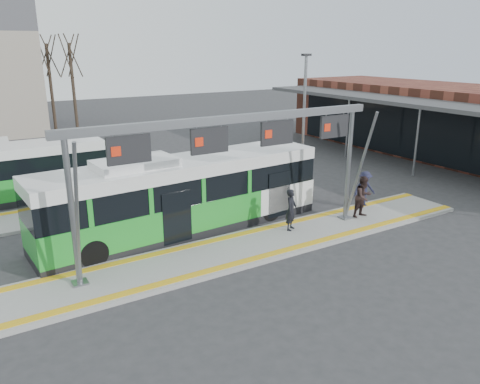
% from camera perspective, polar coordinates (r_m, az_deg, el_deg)
% --- Properties ---
extents(ground, '(120.00, 120.00, 0.00)m').
position_cam_1_polar(ground, '(18.85, 1.02, -6.94)').
color(ground, '#2D2D30').
rests_on(ground, ground).
extents(platform_main, '(22.00, 3.00, 0.15)m').
position_cam_1_polar(platform_main, '(18.82, 1.02, -6.73)').
color(platform_main, gray).
rests_on(platform_main, ground).
extents(platform_second, '(20.00, 3.00, 0.15)m').
position_cam_1_polar(platform_second, '(24.33, -17.36, -1.88)').
color(platform_second, gray).
rests_on(platform_second, ground).
extents(tactile_main, '(22.00, 2.65, 0.02)m').
position_cam_1_polar(tactile_main, '(18.79, 1.02, -6.49)').
color(tactile_main, gold).
rests_on(tactile_main, platform_main).
extents(tactile_second, '(20.00, 0.35, 0.02)m').
position_cam_1_polar(tactile_second, '(25.37, -18.04, -0.96)').
color(tactile_second, gold).
rests_on(tactile_second, platform_second).
extents(gantry, '(13.00, 1.68, 5.20)m').
position_cam_1_polar(gantry, '(17.57, -0.32, 6.01)').
color(gantry, slate).
rests_on(gantry, platform_main).
extents(hero_bus, '(12.88, 3.57, 3.50)m').
position_cam_1_polar(hero_bus, '(20.26, -6.95, -0.46)').
color(hero_bus, black).
rests_on(hero_bus, ground).
extents(passenger_a, '(0.79, 0.73, 1.82)m').
position_cam_1_polar(passenger_a, '(20.17, 6.26, -2.15)').
color(passenger_a, black).
rests_on(passenger_a, platform_main).
extents(passenger_b, '(0.98, 0.78, 1.94)m').
position_cam_1_polar(passenger_b, '(22.30, 14.82, -0.56)').
color(passenger_b, '#2C1F1D').
rests_on(passenger_b, platform_main).
extents(passenger_c, '(1.26, 0.88, 1.78)m').
position_cam_1_polar(passenger_c, '(23.84, 14.94, 0.38)').
color(passenger_c, '#1E1F37').
rests_on(passenger_c, platform_main).
extents(tree_left, '(1.40, 1.40, 9.09)m').
position_cam_1_polar(tree_left, '(46.76, -22.42, 15.02)').
color(tree_left, '#382B21').
rests_on(tree_left, ground).
extents(tree_mid, '(1.40, 1.40, 9.15)m').
position_cam_1_polar(tree_mid, '(45.21, -20.01, 15.29)').
color(tree_mid, '#382B21').
rests_on(tree_mid, ground).
extents(lamp_east, '(0.50, 0.25, 7.40)m').
position_cam_1_polar(lamp_east, '(25.71, 7.78, 8.64)').
color(lamp_east, slate).
rests_on(lamp_east, ground).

